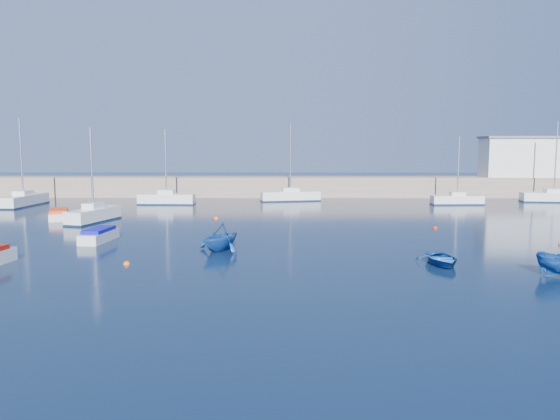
{
  "coord_description": "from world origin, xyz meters",
  "views": [
    {
      "loc": [
        -1.43,
        -25.9,
        6.73
      ],
      "look_at": [
        -1.59,
        17.21,
        1.6
      ],
      "focal_mm": 35.0,
      "sensor_mm": 36.0,
      "label": 1
    }
  ],
  "objects_px": {
    "harbor_office": "(522,158)",
    "dinghy_center": "(442,259)",
    "sailboat_4": "(24,200)",
    "motorboat_2": "(59,214)",
    "sailboat_5": "(167,199)",
    "motorboat_1": "(99,235)",
    "sailboat_8": "(554,197)",
    "sailboat_7": "(457,200)",
    "dinghy_left": "(220,237)",
    "sailboat_6": "(290,196)",
    "sailboat_3": "(94,214)"
  },
  "relations": [
    {
      "from": "sailboat_6",
      "to": "sailboat_7",
      "type": "bearing_deg",
      "value": -113.87
    },
    {
      "from": "sailboat_4",
      "to": "dinghy_left",
      "type": "distance_m",
      "value": 35.9
    },
    {
      "from": "sailboat_5",
      "to": "dinghy_center",
      "type": "relative_size",
      "value": 2.64
    },
    {
      "from": "dinghy_left",
      "to": "harbor_office",
      "type": "bearing_deg",
      "value": 79.77
    },
    {
      "from": "sailboat_5",
      "to": "motorboat_1",
      "type": "xyz_separation_m",
      "value": [
        0.34,
        -24.22,
        -0.22
      ]
    },
    {
      "from": "sailboat_4",
      "to": "sailboat_7",
      "type": "distance_m",
      "value": 48.8
    },
    {
      "from": "sailboat_4",
      "to": "dinghy_center",
      "type": "xyz_separation_m",
      "value": [
        37.85,
        -30.03,
        -0.35
      ]
    },
    {
      "from": "sailboat_4",
      "to": "sailboat_6",
      "type": "xyz_separation_m",
      "value": [
        29.84,
        5.6,
        -0.04
      ]
    },
    {
      "from": "dinghy_center",
      "to": "dinghy_left",
      "type": "bearing_deg",
      "value": 159.53
    },
    {
      "from": "sailboat_6",
      "to": "dinghy_left",
      "type": "distance_m",
      "value": 31.87
    },
    {
      "from": "sailboat_8",
      "to": "dinghy_left",
      "type": "xyz_separation_m",
      "value": [
        -36.36,
        -30.39,
        0.28
      ]
    },
    {
      "from": "sailboat_8",
      "to": "motorboat_1",
      "type": "height_order",
      "value": "sailboat_8"
    },
    {
      "from": "sailboat_3",
      "to": "motorboat_1",
      "type": "height_order",
      "value": "sailboat_3"
    },
    {
      "from": "sailboat_5",
      "to": "sailboat_4",
      "type": "bearing_deg",
      "value": 98.25
    },
    {
      "from": "sailboat_5",
      "to": "sailboat_6",
      "type": "xyz_separation_m",
      "value": [
        14.23,
        3.94,
        -0.03
      ]
    },
    {
      "from": "sailboat_4",
      "to": "sailboat_7",
      "type": "height_order",
      "value": "sailboat_4"
    },
    {
      "from": "sailboat_3",
      "to": "sailboat_7",
      "type": "xyz_separation_m",
      "value": [
        36.58,
        14.25,
        -0.09
      ]
    },
    {
      "from": "sailboat_3",
      "to": "sailboat_5",
      "type": "height_order",
      "value": "sailboat_5"
    },
    {
      "from": "sailboat_4",
      "to": "sailboat_5",
      "type": "relative_size",
      "value": 1.15
    },
    {
      "from": "sailboat_5",
      "to": "motorboat_1",
      "type": "relative_size",
      "value": 2.12
    },
    {
      "from": "harbor_office",
      "to": "dinghy_left",
      "type": "relative_size",
      "value": 2.93
    },
    {
      "from": "sailboat_4",
      "to": "sailboat_7",
      "type": "xyz_separation_m",
      "value": [
        48.78,
        1.53,
        -0.1
      ]
    },
    {
      "from": "harbor_office",
      "to": "dinghy_center",
      "type": "relative_size",
      "value": 3.1
    },
    {
      "from": "motorboat_2",
      "to": "dinghy_center",
      "type": "relative_size",
      "value": 1.46
    },
    {
      "from": "harbor_office",
      "to": "motorboat_2",
      "type": "bearing_deg",
      "value": -156.71
    },
    {
      "from": "motorboat_2",
      "to": "dinghy_center",
      "type": "height_order",
      "value": "motorboat_2"
    },
    {
      "from": "sailboat_3",
      "to": "sailboat_8",
      "type": "xyz_separation_m",
      "value": [
        49.04,
        17.22,
        -0.04
      ]
    },
    {
      "from": "sailboat_5",
      "to": "sailboat_7",
      "type": "relative_size",
      "value": 1.11
    },
    {
      "from": "sailboat_4",
      "to": "motorboat_1",
      "type": "relative_size",
      "value": 2.44
    },
    {
      "from": "sailboat_7",
      "to": "motorboat_1",
      "type": "bearing_deg",
      "value": 124.32
    },
    {
      "from": "sailboat_8",
      "to": "sailboat_5",
      "type": "bearing_deg",
      "value": 100.31
    },
    {
      "from": "sailboat_6",
      "to": "sailboat_7",
      "type": "distance_m",
      "value": 19.37
    },
    {
      "from": "sailboat_4",
      "to": "motorboat_2",
      "type": "xyz_separation_m",
      "value": [
        8.34,
        -10.78,
        -0.25
      ]
    },
    {
      "from": "harbor_office",
      "to": "sailboat_8",
      "type": "bearing_deg",
      "value": -82.13
    },
    {
      "from": "sailboat_4",
      "to": "sailboat_8",
      "type": "height_order",
      "value": "sailboat_4"
    },
    {
      "from": "sailboat_5",
      "to": "sailboat_7",
      "type": "bearing_deg",
      "value": -88.02
    },
    {
      "from": "dinghy_center",
      "to": "sailboat_5",
      "type": "bearing_deg",
      "value": 122.32
    },
    {
      "from": "sailboat_7",
      "to": "dinghy_left",
      "type": "relative_size",
      "value": 2.25
    },
    {
      "from": "harbor_office",
      "to": "dinghy_center",
      "type": "height_order",
      "value": "harbor_office"
    },
    {
      "from": "sailboat_4",
      "to": "motorboat_2",
      "type": "distance_m",
      "value": 13.63
    },
    {
      "from": "harbor_office",
      "to": "motorboat_2",
      "type": "xyz_separation_m",
      "value": [
        -51.92,
        -22.35,
        -4.67
      ]
    },
    {
      "from": "sailboat_5",
      "to": "dinghy_center",
      "type": "bearing_deg",
      "value": -142.74
    },
    {
      "from": "harbor_office",
      "to": "dinghy_center",
      "type": "distance_m",
      "value": 47.5
    },
    {
      "from": "sailboat_5",
      "to": "sailboat_8",
      "type": "bearing_deg",
      "value": -84.23
    },
    {
      "from": "motorboat_1",
      "to": "sailboat_7",
      "type": "bearing_deg",
      "value": 42.61
    },
    {
      "from": "dinghy_left",
      "to": "motorboat_1",
      "type": "bearing_deg",
      "value": -167.28
    },
    {
      "from": "sailboat_5",
      "to": "motorboat_2",
      "type": "relative_size",
      "value": 1.8
    },
    {
      "from": "sailboat_3",
      "to": "motorboat_2",
      "type": "bearing_deg",
      "value": 168.21
    },
    {
      "from": "harbor_office",
      "to": "motorboat_1",
      "type": "distance_m",
      "value": 56.12
    },
    {
      "from": "motorboat_2",
      "to": "dinghy_center",
      "type": "xyz_separation_m",
      "value": [
        29.52,
        -19.26,
        -0.1
      ]
    }
  ]
}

